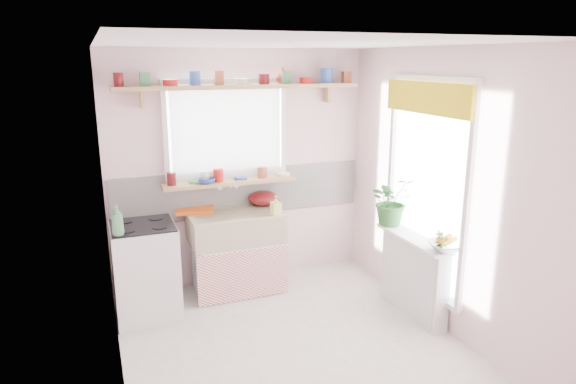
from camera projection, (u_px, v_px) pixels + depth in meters
name	position (u px, v px, depth m)	size (l,w,h in m)	color
room	(326.00, 166.00, 5.04)	(3.20, 3.20, 3.20)	silver
sink_unit	(236.00, 251.00, 5.38)	(0.95, 0.65, 1.11)	white
cooker	(146.00, 271.00, 4.82)	(0.58, 0.58, 0.93)	white
radiator_ledge	(413.00, 274.00, 4.91)	(0.22, 0.95, 0.78)	white
windowsill	(230.00, 182.00, 5.37)	(1.40, 0.22, 0.04)	tan
pine_shelf	(242.00, 87.00, 5.17)	(2.52, 0.24, 0.04)	tan
shelf_crockery	(242.00, 79.00, 5.15)	(2.47, 0.11, 0.12)	#590F14
sill_crockery	(225.00, 176.00, 5.34)	(1.35, 0.11, 0.12)	#590F14
dish_tray	(195.00, 210.00, 5.33)	(0.37, 0.28, 0.04)	#E05813
colander	(263.00, 198.00, 5.58)	(0.33, 0.33, 0.15)	#601013
jade_plant	(392.00, 201.00, 5.10)	(0.45, 0.39, 0.50)	#285F26
fruit_bowl	(446.00, 246.00, 4.46)	(0.30, 0.30, 0.07)	silver
herb_pot	(440.00, 241.00, 4.41)	(0.10, 0.07, 0.19)	#2C5F26
soap_bottle_sink	(276.00, 205.00, 5.21)	(0.09, 0.09, 0.20)	#CBDC61
sill_cup	(206.00, 176.00, 5.32)	(0.13, 0.13, 0.11)	white
sill_bowl	(207.00, 181.00, 5.22)	(0.18, 0.18, 0.06)	#2E4295
shelf_vase	(283.00, 76.00, 5.36)	(0.15, 0.15, 0.16)	#AE4935
cooker_bottle	(117.00, 220.00, 4.40)	(0.10, 0.10, 0.27)	#468D56
fruit	(447.00, 240.00, 4.45)	(0.20, 0.14, 0.10)	orange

